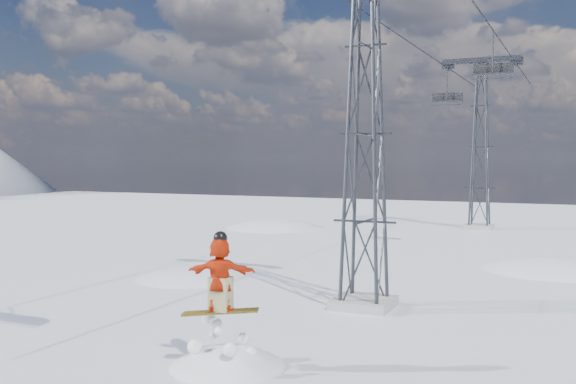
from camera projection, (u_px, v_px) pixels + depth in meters
name	position (u px, v px, depth m)	size (l,w,h in m)	color
ground	(209.00, 384.00, 13.43)	(120.00, 120.00, 0.00)	white
lift_tower_near	(365.00, 135.00, 20.07)	(5.20, 1.80, 11.43)	#999999
lift_tower_far	(480.00, 148.00, 42.76)	(5.20, 1.80, 11.43)	#999999
haul_cables	(441.00, 29.00, 30.23)	(4.46, 51.00, 0.06)	black
lift_chair_mid	(493.00, 70.00, 30.82)	(1.87, 0.54, 2.31)	black
lift_chair_far	(447.00, 98.00, 43.30)	(2.05, 0.59, 2.54)	black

